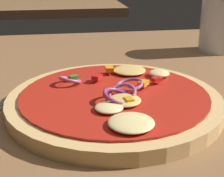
{
  "coord_description": "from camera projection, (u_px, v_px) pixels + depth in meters",
  "views": [
    {
      "loc": [
        -0.02,
        -0.42,
        0.22
      ],
      "look_at": [
        0.04,
        0.0,
        0.06
      ],
      "focal_mm": 52.8,
      "sensor_mm": 36.0,
      "label": 1
    }
  ],
  "objects": [
    {
      "name": "beer_glass",
      "position": [
        220.0,
        22.0,
        0.71
      ],
      "size": [
        0.08,
        0.08,
        0.14
      ],
      "color": "silver",
      "rests_on": "dining_table"
    },
    {
      "name": "dining_table",
      "position": [
        82.0,
        117.0,
        0.47
      ],
      "size": [
        1.12,
        0.98,
        0.04
      ],
      "color": "brown",
      "rests_on": "ground"
    },
    {
      "name": "pizza",
      "position": [
        115.0,
        100.0,
        0.45
      ],
      "size": [
        0.29,
        0.29,
        0.04
      ],
      "color": "tan",
      "rests_on": "dining_table"
    },
    {
      "name": "background_table",
      "position": [
        37.0,
        7.0,
        1.58
      ],
      "size": [
        0.8,
        0.5,
        0.04
      ],
      "color": "brown",
      "rests_on": "ground"
    }
  ]
}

